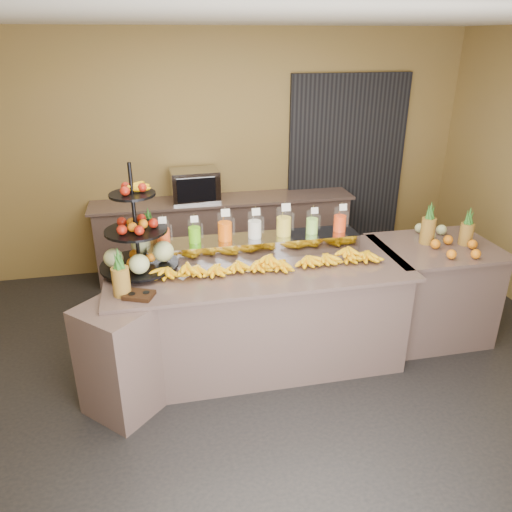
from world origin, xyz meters
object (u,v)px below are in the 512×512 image
object	(u,v)px
oven_warmer	(195,185)
fruit_stand	(143,244)
condiment_caddy	(139,295)
banana_heap	(272,260)
right_fruit_pile	(450,240)
pitcher_tray	(255,245)

from	to	relation	value
oven_warmer	fruit_stand	bearing A→B (deg)	-110.75
fruit_stand	condiment_caddy	bearing A→B (deg)	-77.66
banana_heap	fruit_stand	xyz separation A→B (m)	(-1.03, 0.16, 0.17)
banana_heap	right_fruit_pile	distance (m)	1.67
pitcher_tray	fruit_stand	distance (m)	0.97
condiment_caddy	oven_warmer	size ratio (longest dim) A/B	0.38
right_fruit_pile	condiment_caddy	bearing A→B (deg)	-172.39
pitcher_tray	fruit_stand	bearing A→B (deg)	-171.30
right_fruit_pile	banana_heap	bearing A→B (deg)	-177.91
pitcher_tray	banana_heap	xyz separation A→B (m)	(0.08, -0.31, -0.02)
fruit_stand	condiment_caddy	xyz separation A→B (m)	(-0.05, -0.47, -0.21)
banana_heap	right_fruit_pile	bearing A→B (deg)	2.09
banana_heap	right_fruit_pile	world-z (taller)	right_fruit_pile
right_fruit_pile	oven_warmer	world-z (taller)	oven_warmer
pitcher_tray	fruit_stand	xyz separation A→B (m)	(-0.95, -0.15, 0.15)
banana_heap	oven_warmer	xyz separation A→B (m)	(-0.44, 1.98, 0.12)
condiment_caddy	fruit_stand	bearing A→B (deg)	84.16
pitcher_tray	condiment_caddy	xyz separation A→B (m)	(-1.00, -0.62, -0.06)
banana_heap	right_fruit_pile	size ratio (longest dim) A/B	4.19
banana_heap	fruit_stand	distance (m)	1.06
oven_warmer	pitcher_tray	bearing A→B (deg)	-80.60
banana_heap	condiment_caddy	distance (m)	1.12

